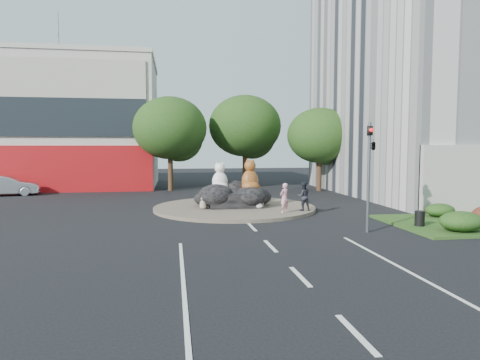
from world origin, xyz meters
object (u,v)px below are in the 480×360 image
at_px(kitten_calico, 203,202).
at_px(parked_car, 7,186).
at_px(cat_white, 220,177).
at_px(cat_tabby, 250,175).
at_px(pedestrian_pink, 284,198).
at_px(kitten_white, 259,201).
at_px(pedestrian_dark, 303,196).
at_px(litter_bin, 420,218).

bearing_deg(kitten_calico, parked_car, 178.19).
distance_m(cat_white, kitten_calico, 2.17).
relative_size(cat_tabby, pedestrian_pink, 1.26).
bearing_deg(kitten_white, kitten_calico, 160.53).
distance_m(cat_tabby, pedestrian_dark, 3.66).
height_order(kitten_white, parked_car, parked_car).
height_order(pedestrian_dark, parked_car, pedestrian_dark).
bearing_deg(parked_car, kitten_calico, -136.35).
bearing_deg(kitten_calico, litter_bin, 1.29).
bearing_deg(litter_bin, cat_white, 138.57).
bearing_deg(cat_tabby, kitten_white, -88.19).
bearing_deg(parked_car, litter_bin, -135.14).
bearing_deg(cat_white, litter_bin, -47.99).
bearing_deg(cat_white, parked_car, 141.67).
bearing_deg(litter_bin, parked_car, 144.52).
xyz_separation_m(cat_tabby, kitten_white, (0.41, -0.84, -1.53)).
height_order(kitten_white, pedestrian_dark, pedestrian_dark).
xyz_separation_m(kitten_white, parked_car, (-18.17, 11.29, 0.17)).
bearing_deg(pedestrian_pink, litter_bin, 104.67).
relative_size(cat_white, parked_car, 0.40).
bearing_deg(kitten_white, litter_bin, -59.36).
height_order(cat_white, litter_bin, cat_white).
relative_size(cat_tabby, kitten_white, 2.53).
xyz_separation_m(cat_tabby, kitten_calico, (-2.95, -0.60, -1.53)).
relative_size(kitten_white, parked_car, 0.17).
height_order(cat_white, pedestrian_dark, cat_white).
distance_m(kitten_calico, litter_bin, 11.91).
bearing_deg(kitten_calico, pedestrian_pink, 10.32).
bearing_deg(cat_white, pedestrian_dark, -37.16).
bearing_deg(kitten_white, pedestrian_dark, -44.21).
relative_size(cat_white, pedestrian_dark, 1.12).
bearing_deg(pedestrian_dark, parked_car, -34.36).
bearing_deg(parked_car, cat_tabby, -130.12).
relative_size(kitten_white, pedestrian_pink, 0.50).
distance_m(kitten_calico, pedestrian_pink, 4.90).
bearing_deg(kitten_calico, kitten_white, 30.75).
xyz_separation_m(cat_tabby, parked_car, (-17.77, 10.45, -1.36)).
height_order(pedestrian_dark, litter_bin, pedestrian_dark).
relative_size(pedestrian_pink, litter_bin, 2.29).
xyz_separation_m(kitten_white, pedestrian_pink, (1.09, -1.79, 0.42)).
bearing_deg(cat_tabby, pedestrian_dark, -61.74).
height_order(cat_tabby, pedestrian_dark, cat_tabby).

